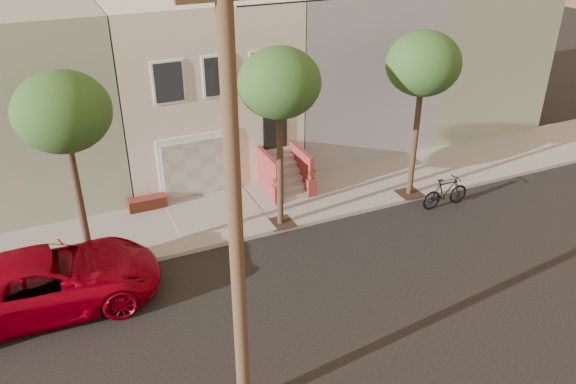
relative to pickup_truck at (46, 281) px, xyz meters
name	(u,v)px	position (x,y,z in m)	size (l,w,h in m)	color
ground	(302,296)	(6.82, -2.54, -0.88)	(90.00, 90.00, 0.00)	black
sidewalk	(240,212)	(6.82, 2.81, -0.80)	(40.00, 3.70, 0.15)	gray
house_row	(190,77)	(6.82, 8.65, 2.76)	(33.10, 11.70, 7.00)	beige
tree_left	(63,113)	(1.32, 1.36, 4.38)	(2.70, 2.57, 6.30)	#2D2116
tree_mid	(279,84)	(7.82, 1.36, 4.38)	(2.70, 2.57, 6.30)	#2D2116
tree_right	(423,65)	(13.32, 1.36, 4.38)	(2.70, 2.57, 6.30)	#2D2116
pickup_truck	(46,281)	(0.00, 0.00, 0.00)	(2.92, 6.33, 1.76)	#910011
motorcycle	(445,192)	(14.08, 0.17, -0.28)	(0.57, 2.01, 1.21)	black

